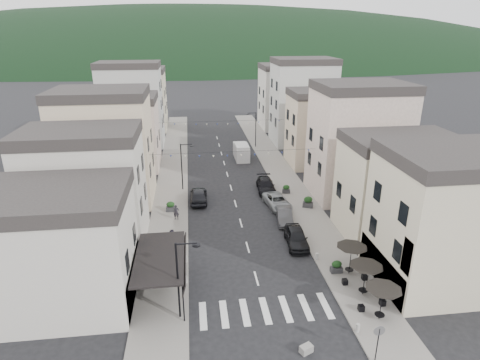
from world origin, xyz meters
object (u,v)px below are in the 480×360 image
object	(u,v)px
parked_car_c	(277,201)
pedestrian_b	(173,240)
delivery_van	(241,151)
parked_car_a	(296,237)
parked_car_e	(199,195)
pedestrian_a	(176,212)
parked_car_d	(266,186)
parked_car_b	(285,215)

from	to	relation	value
parked_car_c	pedestrian_b	size ratio (longest dim) A/B	2.53
delivery_van	pedestrian_b	bearing A→B (deg)	-110.42
parked_car_a	parked_car_e	world-z (taller)	parked_car_e
parked_car_e	pedestrian_b	xyz separation A→B (m)	(-2.64, -10.79, 0.27)
delivery_van	pedestrian_a	bearing A→B (deg)	-115.48
parked_car_d	parked_car_b	bearing A→B (deg)	-84.19
parked_car_d	pedestrian_a	bearing A→B (deg)	-144.88
parked_car_a	delivery_van	world-z (taller)	delivery_van
parked_car_b	parked_car_c	distance (m)	3.71
delivery_van	parked_car_b	bearing A→B (deg)	-85.80
parked_car_b	parked_car_e	distance (m)	10.83
parked_car_b	parked_car_d	distance (m)	8.53
parked_car_c	pedestrian_b	distance (m)	14.09
parked_car_c	parked_car_b	bearing A→B (deg)	-97.79
parked_car_c	parked_car_e	distance (m)	9.18
parked_car_a	parked_car_b	size ratio (longest dim) A/B	1.10
parked_car_c	parked_car_d	bearing A→B (deg)	87.01
delivery_van	pedestrian_a	distance (m)	22.45
parked_car_c	parked_car_d	xyz separation A→B (m)	(-0.40, 4.81, 0.05)
parked_car_b	delivery_van	distance (m)	22.10
parked_car_c	parked_car_e	bearing A→B (deg)	155.83
parked_car_d	pedestrian_a	distance (m)	12.84
parked_car_b	pedestrian_b	bearing A→B (deg)	-150.64
parked_car_b	parked_car_c	bearing A→B (deg)	97.94
parked_car_e	parked_car_c	bearing A→B (deg)	164.93
parked_car_b	parked_car_d	size ratio (longest dim) A/B	0.83
pedestrian_a	parked_car_e	bearing A→B (deg)	62.40
parked_car_d	parked_car_a	bearing A→B (deg)	-85.18
parked_car_c	pedestrian_b	world-z (taller)	pedestrian_b
parked_car_c	parked_car_d	size ratio (longest dim) A/B	0.97
parked_car_d	pedestrian_b	distance (m)	17.07
parked_car_c	parked_car_e	xyz separation A→B (m)	(-8.81, 2.59, 0.14)
parked_car_a	parked_car_d	size ratio (longest dim) A/B	0.91
parked_car_c	delivery_van	xyz separation A→B (m)	(-1.74, 18.32, 0.50)
parked_car_d	pedestrian_a	world-z (taller)	pedestrian_a
parked_car_b	pedestrian_a	bearing A→B (deg)	179.33
parked_car_a	parked_car_c	world-z (taller)	parked_car_a
parked_car_e	pedestrian_a	bearing A→B (deg)	62.95
delivery_van	pedestrian_b	xyz separation A→B (m)	(-9.71, -26.52, -0.09)
parked_car_b	pedestrian_b	size ratio (longest dim) A/B	2.16
pedestrian_a	pedestrian_b	world-z (taller)	pedestrian_b
parked_car_b	parked_car_c	xyz separation A→B (m)	(0.00, 3.71, -0.01)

